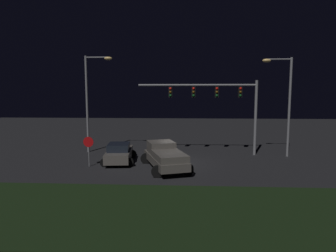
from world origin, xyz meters
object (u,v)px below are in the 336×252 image
Objects in this scene: car_sedan at (119,153)px; pickup_truck at (165,155)px; traffic_signal_gantry at (217,98)px; street_lamp_left at (92,93)px; stop_sign at (89,146)px; street_lamp_right at (284,95)px.

pickup_truck is at bearing -120.80° from car_sedan.
traffic_signal_gantry is (7.92, 3.24, 4.29)m from car_sedan.
traffic_signal_gantry is 11.21m from street_lamp_left.
street_lamp_right is at bearing 15.77° from stop_sign.
traffic_signal_gantry is 1.24× the size of street_lamp_right.
street_lamp_right is 16.42m from stop_sign.
traffic_signal_gantry is 4.63× the size of stop_sign.
traffic_signal_gantry reaches higher than pickup_truck.
car_sedan is 2.04× the size of stop_sign.
car_sedan is 2.59m from stop_sign.
stop_sign is at bearing -75.73° from street_lamp_left.
pickup_truck is at bearing -1.96° from stop_sign.
street_lamp_left reaches higher than street_lamp_right.
stop_sign reaches higher than car_sedan.
car_sedan is 0.44× the size of traffic_signal_gantry.
street_lamp_right reaches higher than pickup_truck.
traffic_signal_gantry is 5.58m from street_lamp_right.
street_lamp_right is 3.75× the size of stop_sign.
stop_sign is (1.34, -5.28, -3.87)m from street_lamp_left.
stop_sign is at bearing -164.23° from street_lamp_right.
street_lamp_left is at bearing 176.81° from street_lamp_right.
street_lamp_left is 1.04× the size of street_lamp_right.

